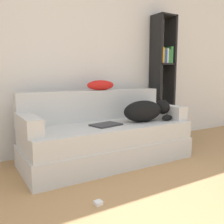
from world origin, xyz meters
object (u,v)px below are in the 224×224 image
couch (108,143)px  bookshelf (163,72)px  dog (147,110)px  laptop (106,125)px  power_adapter (98,203)px  throw_pillow (101,85)px

couch → bookshelf: size_ratio=1.02×
dog → couch: bearing=169.2°
laptop → dog: bearing=-14.2°
dog → power_adapter: bearing=-145.3°
bookshelf → power_adapter: bookshelf is taller
couch → dog: (0.49, -0.09, 0.36)m
throw_pillow → bookshelf: size_ratio=0.19×
couch → dog: dog is taller
power_adapter → bookshelf: bearing=35.6°
throw_pillow → couch: bearing=-104.8°
laptop → bookshelf: 1.55m
couch → dog: size_ratio=2.89×
dog → laptop: size_ratio=1.87×
laptop → bookshelf: (1.32, 0.55, 0.60)m
throw_pillow → bookshelf: bearing=7.7°
laptop → throw_pillow: throw_pillow is taller
couch → throw_pillow: bearing=75.2°
bookshelf → dog: bearing=-143.3°
couch → dog: bearing=-10.8°
throw_pillow → laptop: bearing=-110.8°
power_adapter → dog: bearing=34.7°
couch → power_adapter: bearing=-124.4°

